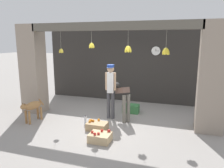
# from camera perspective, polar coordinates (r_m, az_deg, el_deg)

# --- Properties ---
(ground_plane) EXTENTS (60.00, 60.00, 0.00)m
(ground_plane) POSITION_cam_1_polar(r_m,az_deg,el_deg) (6.73, -1.02, -10.10)
(ground_plane) COLOR gray
(shop_back_wall) EXTENTS (6.92, 0.12, 2.98)m
(shop_back_wall) POSITION_cam_1_polar(r_m,az_deg,el_deg) (8.83, 4.46, 5.03)
(shop_back_wall) COLOR #2D2B28
(shop_back_wall) RESTS_ON ground_plane
(shop_pillar_left) EXTENTS (0.70, 0.60, 2.98)m
(shop_pillar_left) POSITION_cam_1_polar(r_m,az_deg,el_deg) (7.95, -19.92, 3.65)
(shop_pillar_left) COLOR gray
(shop_pillar_left) RESTS_ON ground_plane
(shop_pillar_right) EXTENTS (0.70, 0.60, 2.98)m
(shop_pillar_right) POSITION_cam_1_polar(r_m,az_deg,el_deg) (6.35, 24.68, 1.46)
(shop_pillar_right) COLOR gray
(shop_pillar_right) RESTS_ON ground_plane
(storefront_awning) EXTENTS (5.02, 0.26, 0.92)m
(storefront_awning) POSITION_cam_1_polar(r_m,az_deg,el_deg) (6.38, -0.51, 14.53)
(storefront_awning) COLOR #5B564C
(dog) EXTENTS (0.35, 0.88, 0.69)m
(dog) POSITION_cam_1_polar(r_m,az_deg,el_deg) (7.09, -20.12, -5.68)
(dog) COLOR #9E7042
(dog) RESTS_ON ground_plane
(shopkeeper) EXTENTS (0.34, 0.29, 1.73)m
(shopkeeper) POSITION_cam_1_polar(r_m,az_deg,el_deg) (6.81, -0.36, -0.76)
(shopkeeper) COLOR #424247
(shopkeeper) RESTS_ON ground_plane
(worker_stooping) EXTENTS (0.66, 0.73, 1.12)m
(worker_stooping) POSITION_cam_1_polar(r_m,az_deg,el_deg) (6.78, 2.85, -3.32)
(worker_stooping) COLOR #6B665B
(worker_stooping) RESTS_ON ground_plane
(fruit_crate_oranges) EXTENTS (0.56, 0.39, 0.27)m
(fruit_crate_oranges) POSITION_cam_1_polar(r_m,az_deg,el_deg) (6.23, -3.95, -10.90)
(fruit_crate_oranges) COLOR tan
(fruit_crate_oranges) RESTS_ON ground_plane
(fruit_crate_apples) EXTENTS (0.52, 0.42, 0.27)m
(fruit_crate_apples) POSITION_cam_1_polar(r_m,az_deg,el_deg) (5.57, -3.14, -13.71)
(fruit_crate_apples) COLOR tan
(fruit_crate_apples) RESTS_ON ground_plane
(produce_box_green) EXTENTS (0.55, 0.34, 0.29)m
(produce_box_green) POSITION_cam_1_polar(r_m,az_deg,el_deg) (7.62, 4.98, -6.39)
(produce_box_green) COLOR #387A42
(produce_box_green) RESTS_ON ground_plane
(water_bottle) EXTENTS (0.07, 0.07, 0.29)m
(water_bottle) POSITION_cam_1_polar(r_m,az_deg,el_deg) (6.59, -6.98, -9.41)
(water_bottle) COLOR silver
(water_bottle) RESTS_ON ground_plane
(wall_clock) EXTENTS (0.36, 0.03, 0.36)m
(wall_clock) POSITION_cam_1_polar(r_m,az_deg,el_deg) (8.53, 11.39, 8.48)
(wall_clock) COLOR black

